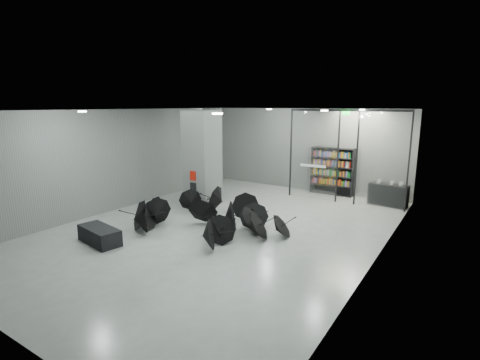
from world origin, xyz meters
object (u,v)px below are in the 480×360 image
Objects in this scene: bookshelf at (332,171)px; bench at (100,235)px; umbrella_cluster at (202,220)px; column at (202,158)px; shop_counter at (388,195)px.

bench is at bearing -109.31° from bookshelf.
bench is at bearing -124.17° from umbrella_cluster.
bookshelf reaches higher than bench.
bench is 0.70× the size of bookshelf.
column reaches higher than bench.
shop_counter is (6.64, 4.11, -1.54)m from column.
umbrella_cluster is (-4.70, -6.56, -0.15)m from shop_counter.
bookshelf is 7.53m from umbrella_cluster.
umbrella_cluster is at bearing -51.75° from column.
bookshelf is at bearing 78.15° from bench.
column is 6.26m from bookshelf.
column is at bearing -127.89° from bookshelf.
bench is 11.36m from shop_counter.
shop_counter is (6.54, 9.28, 0.21)m from bench.
shop_counter is at bearing -11.53° from bookshelf.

